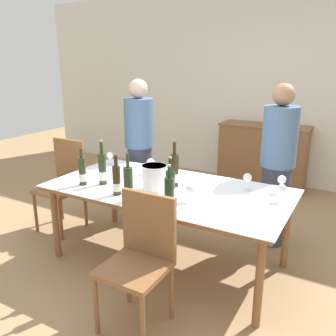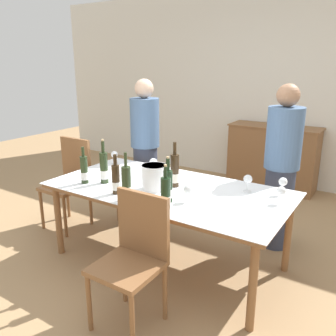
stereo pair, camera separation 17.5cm
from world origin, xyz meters
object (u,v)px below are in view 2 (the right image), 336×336
wine_glass_5 (114,155)px  chair_left_end (70,177)px  wine_glass_2 (281,192)px  wine_bottle_3 (84,170)px  wine_glass_4 (153,163)px  ice_bucket (154,177)px  wine_glass_1 (283,183)px  person_host (145,149)px  wine_bottle_0 (175,171)px  person_guest_left (281,169)px  sideboard_cabinet (273,157)px  wine_bottle_1 (126,185)px  wine_bottle_4 (168,187)px  wine_bottle_5 (116,180)px  wine_glass_3 (188,190)px  dining_table (168,194)px  wine_bottle_2 (166,194)px  wine_glass_0 (248,180)px  chair_near_front (134,251)px  wine_bottle_6 (104,168)px

wine_glass_5 → chair_left_end: chair_left_end is taller
wine_glass_2 → wine_glass_5: wine_glass_5 is taller
wine_bottle_3 → wine_glass_2: wine_bottle_3 is taller
wine_bottle_3 → wine_glass_4: (0.34, 0.59, -0.02)m
ice_bucket → wine_bottle_3: wine_bottle_3 is taller
wine_glass_1 → person_host: person_host is taller
wine_bottle_0 → person_guest_left: 1.06m
sideboard_cabinet → wine_bottle_1: (-0.29, -2.92, 0.40)m
person_host → wine_glass_5: bearing=-99.8°
wine_bottle_1 → wine_bottle_4: (0.29, 0.15, -0.01)m
wine_bottle_5 → chair_left_end: (-1.05, 0.44, -0.29)m
wine_bottle_1 → person_host: 1.38m
wine_bottle_3 → wine_glass_3: bearing=6.7°
sideboard_cabinet → wine_bottle_4: wine_bottle_4 is taller
wine_glass_1 → dining_table: bearing=-156.8°
wine_glass_3 → wine_bottle_4: bearing=-148.0°
dining_table → wine_glass_4: size_ratio=14.20×
wine_bottle_2 → person_guest_left: 1.34m
wine_bottle_1 → wine_bottle_5: (-0.17, 0.07, -0.01)m
wine_glass_0 → person_host: bearing=161.1°
wine_bottle_1 → wine_glass_1: bearing=38.6°
wine_glass_1 → person_guest_left: bearing=107.2°
sideboard_cabinet → wine_bottle_5: (-0.46, -2.85, 0.38)m
ice_bucket → wine_glass_2: ice_bucket is taller
wine_bottle_0 → wine_bottle_3: bearing=-153.5°
wine_glass_0 → wine_bottle_3: bearing=-156.1°
wine_glass_5 → wine_bottle_5: bearing=-48.0°
wine_bottle_2 → chair_near_front: size_ratio=0.37×
wine_glass_0 → wine_bottle_0: bearing=-159.4°
dining_table → wine_bottle_6: size_ratio=5.20×
wine_bottle_3 → wine_glass_2: bearing=16.4°
dining_table → wine_glass_3: bearing=-30.6°
wine_bottle_4 → chair_left_end: 1.58m
person_host → wine_glass_3: bearing=-40.4°
wine_glass_1 → wine_bottle_4: bearing=-137.7°
ice_bucket → wine_glass_3: bearing=-12.4°
person_host → wine_bottle_6: bearing=-75.2°
person_host → wine_bottle_4: bearing=-46.5°
wine_glass_1 → wine_glass_2: 0.21m
ice_bucket → wine_bottle_5: (-0.21, -0.25, 0.01)m
wine_bottle_2 → wine_glass_0: 0.77m
wine_glass_5 → person_guest_left: person_guest_left is taller
sideboard_cabinet → wine_glass_1: size_ratio=8.54×
wine_bottle_1 → wine_bottle_6: 0.49m
wine_bottle_0 → wine_glass_2: (0.89, 0.11, -0.04)m
wine_bottle_4 → wine_glass_3: bearing=32.0°
wine_bottle_5 → chair_left_end: size_ratio=0.35×
wine_glass_0 → wine_glass_5: wine_glass_0 is taller
wine_glass_1 → chair_left_end: 2.26m
wine_bottle_1 → wine_glass_2: (1.04, 0.60, -0.03)m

